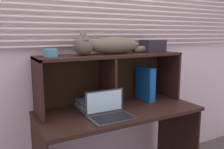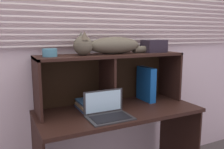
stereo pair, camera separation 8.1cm
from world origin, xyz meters
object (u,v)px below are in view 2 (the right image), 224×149
Objects in this scene: cat at (109,45)px; book_stack at (90,104)px; laptop at (108,112)px; small_basket at (50,53)px; storage_box at (154,46)px; binder_upright at (146,84)px.

cat is 3.52× the size of book_stack.
small_basket is at bearing 145.73° from laptop.
storage_box is at bearing 0.00° from cat.
small_basket is at bearing 180.00° from storage_box.
binder_upright is at bearing 180.00° from storage_box.
storage_box is at bearing 22.77° from laptop.
storage_box is at bearing 0.00° from small_basket.
storage_box is (0.65, 0.00, 0.48)m from book_stack.
storage_box is (0.08, 0.00, 0.35)m from binder_upright.
cat is at bearing 0.61° from book_stack.
laptop is 0.63m from small_basket.
storage_box reaches higher than laptop.
small_basket reaches higher than binder_upright.
cat is 2.52× the size of laptop.
cat is at bearing -180.00° from binder_upright.
laptop is at bearing -78.13° from book_stack.
laptop is 0.80m from storage_box.
binder_upright is 0.58m from book_stack.
book_stack is at bearing -0.36° from small_basket.
binder_upright is 0.36m from storage_box.
book_stack is 0.80m from storage_box.
laptop is 0.25m from book_stack.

